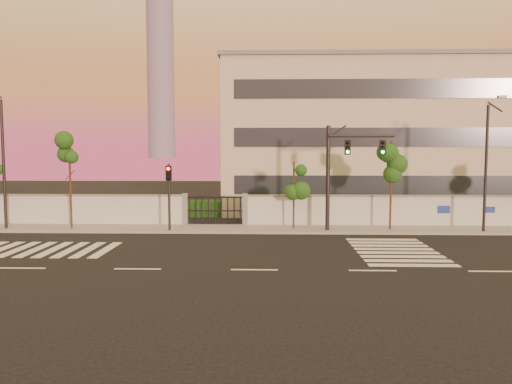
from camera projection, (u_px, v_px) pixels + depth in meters
ground at (254, 270)px, 21.17m from camera, size 120.00×120.00×0.00m
sidewalk at (260, 229)px, 31.62m from camera, size 60.00×3.00×0.15m
perimeter_wall at (262, 211)px, 33.03m from camera, size 60.00×0.36×2.20m
hedge_row at (277, 209)px, 35.75m from camera, size 41.00×4.25×1.80m
institutional_building at (368, 137)px, 42.29m from camera, size 24.40×12.40×12.25m
distant_skyscraper at (160, 54)px, 296.65m from camera, size 16.00×16.00×118.00m
road_markings at (225, 251)px, 24.96m from camera, size 57.00×7.62×0.02m
street_tree_c at (70, 161)px, 31.02m from camera, size 1.55×1.23×6.02m
street_tree_d at (294, 180)px, 31.35m from camera, size 1.47×1.17×4.36m
street_tree_e at (392, 165)px, 30.70m from camera, size 1.61×1.28×5.61m
traffic_signal_main at (342, 165)px, 30.43m from camera, size 4.15×0.48×6.56m
traffic_signal_secondary at (169, 189)px, 30.48m from camera, size 0.33×0.33×4.22m
streetlight_west at (2, 157)px, 30.91m from camera, size 0.51×2.07×8.58m
streetlight_east at (487, 161)px, 29.74m from camera, size 0.49×1.95×8.13m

